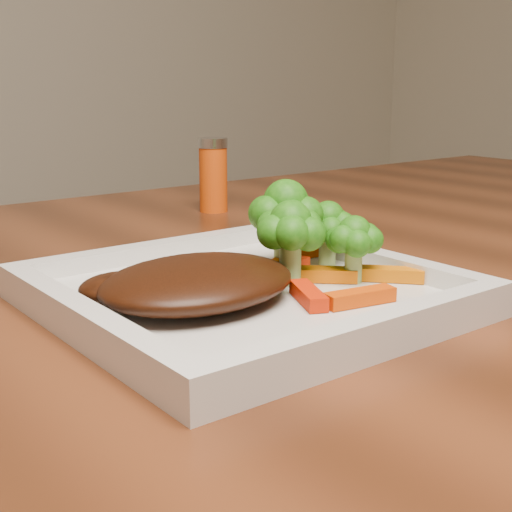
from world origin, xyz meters
TOP-DOWN VIEW (x-y plane):
  - plate at (-0.31, 0.09)m, footprint 0.27×0.27m
  - steak at (-0.35, 0.09)m, footprint 0.15×0.12m
  - broccoli_0 at (-0.24, 0.12)m, footprint 0.07×0.07m
  - broccoli_1 at (-0.21, 0.11)m, footprint 0.07×0.07m
  - broccoli_2 at (-0.23, 0.06)m, footprint 0.06×0.06m
  - broccoli_3 at (-0.27, 0.09)m, footprint 0.08×0.08m
  - carrot_0 at (-0.26, 0.02)m, footprint 0.05×0.02m
  - carrot_1 at (-0.20, 0.05)m, footprint 0.05×0.05m
  - carrot_2 at (-0.29, 0.04)m, footprint 0.03×0.05m
  - carrot_3 at (-0.20, 0.14)m, footprint 0.06×0.03m
  - carrot_4 at (-0.30, 0.15)m, footprint 0.04×0.04m
  - carrot_5 at (-0.25, 0.08)m, footprint 0.05×0.05m
  - carrot_6 at (-0.25, 0.11)m, footprint 0.05×0.03m
  - spice_shaker at (-0.11, 0.42)m, footprint 0.05×0.05m
  - carrot_7 at (-0.26, 0.11)m, footprint 0.06×0.05m

SIDE VIEW (x-z plane):
  - plate at x=-0.31m, z-range 0.75..0.76m
  - carrot_0 at x=-0.26m, z-range 0.76..0.77m
  - carrot_1 at x=-0.20m, z-range 0.76..0.77m
  - carrot_2 at x=-0.29m, z-range 0.76..0.77m
  - carrot_3 at x=-0.20m, z-range 0.76..0.77m
  - carrot_4 at x=-0.30m, z-range 0.76..0.77m
  - carrot_5 at x=-0.25m, z-range 0.76..0.77m
  - carrot_6 at x=-0.25m, z-range 0.76..0.77m
  - carrot_7 at x=-0.26m, z-range 0.76..0.77m
  - steak at x=-0.35m, z-range 0.76..0.79m
  - broccoli_2 at x=-0.23m, z-range 0.76..0.82m
  - broccoli_3 at x=-0.27m, z-range 0.76..0.82m
  - broccoli_1 at x=-0.21m, z-range 0.76..0.83m
  - spice_shaker at x=-0.11m, z-range 0.75..0.84m
  - broccoli_0 at x=-0.24m, z-range 0.76..0.83m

